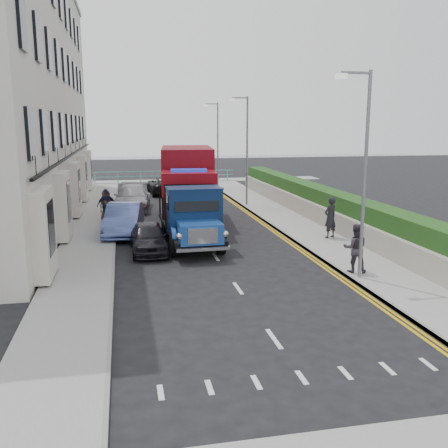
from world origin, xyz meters
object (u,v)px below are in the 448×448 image
lamp_far (216,140)px  pedestrian_east_near (330,217)px  lamp_near (362,165)px  bedford_lorry (194,222)px  red_lorry (187,184)px  lamp_mid (245,145)px  parked_car_front (149,238)px

lamp_far → pedestrian_east_near: lamp_far is taller
lamp_near → bedford_lorry: (-4.87, 5.40, -2.76)m
bedford_lorry → red_lorry: 6.02m
lamp_mid → red_lorry: bearing=-132.9°
pedestrian_east_near → bedford_lorry: bearing=-20.0°
lamp_mid → lamp_far: bearing=90.0°
bedford_lorry → pedestrian_east_near: bearing=3.1°
lamp_mid → red_lorry: 6.65m
lamp_near → lamp_mid: 16.00m
lamp_near → pedestrian_east_near: lamp_near is taller
lamp_near → pedestrian_east_near: 6.76m
bedford_lorry → red_lorry: (0.52, 5.93, 0.92)m
lamp_mid → pedestrian_east_near: (1.56, -10.11, -2.92)m
pedestrian_east_near → lamp_mid: bearing=-105.7°
bedford_lorry → parked_car_front: (-1.91, -0.06, -0.60)m
lamp_far → red_lorry: lamp_far is taller
lamp_mid → parked_car_front: lamp_mid is taller
lamp_near → lamp_mid: size_ratio=1.00×
red_lorry → pedestrian_east_near: bearing=-36.6°
lamp_near → pedestrian_east_near: size_ratio=3.66×
lamp_far → pedestrian_east_near: (1.56, -20.11, -2.92)m
bedford_lorry → parked_car_front: bearing=-179.6°
lamp_mid → lamp_far: same height
lamp_far → pedestrian_east_near: bearing=-85.6°
red_lorry → pedestrian_east_near: size_ratio=4.16×
lamp_near → lamp_far: bearing=90.0°
lamp_far → bedford_lorry: lamp_far is taller
lamp_far → red_lorry: 15.42m
lamp_far → parked_car_front: (-6.78, -20.66, -3.36)m
bedford_lorry → lamp_near: bearing=-49.2°
lamp_far → lamp_mid: bearing=-90.0°
lamp_far → pedestrian_east_near: 20.38m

